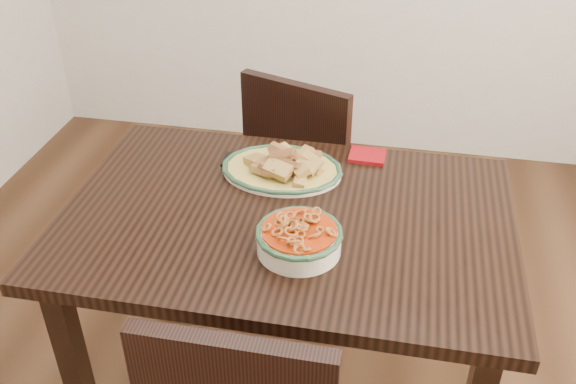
% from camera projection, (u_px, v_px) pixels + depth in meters
% --- Properties ---
extents(dining_table, '(1.24, 0.83, 0.75)m').
position_uv_depth(dining_table, '(287.00, 241.00, 1.82)').
color(dining_table, black).
rests_on(dining_table, ground).
extents(chair_far, '(0.54, 0.54, 0.89)m').
position_uv_depth(chair_far, '(309.00, 167.00, 2.45)').
color(chair_far, black).
rests_on(chair_far, ground).
extents(fish_plate, '(0.36, 0.28, 0.11)m').
position_uv_depth(fish_plate, '(282.00, 160.00, 1.92)').
color(fish_plate, beige).
rests_on(fish_plate, dining_table).
extents(noodle_bowl, '(0.22, 0.22, 0.08)m').
position_uv_depth(noodle_bowl, '(299.00, 237.00, 1.61)').
color(noodle_bowl, beige).
rests_on(noodle_bowl, dining_table).
extents(smartphone, '(0.15, 0.08, 0.01)m').
position_uv_depth(smartphone, '(247.00, 161.00, 1.99)').
color(smartphone, black).
rests_on(smartphone, dining_table).
extents(napkin, '(0.11, 0.10, 0.01)m').
position_uv_depth(napkin, '(367.00, 156.00, 2.02)').
color(napkin, maroon).
rests_on(napkin, dining_table).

